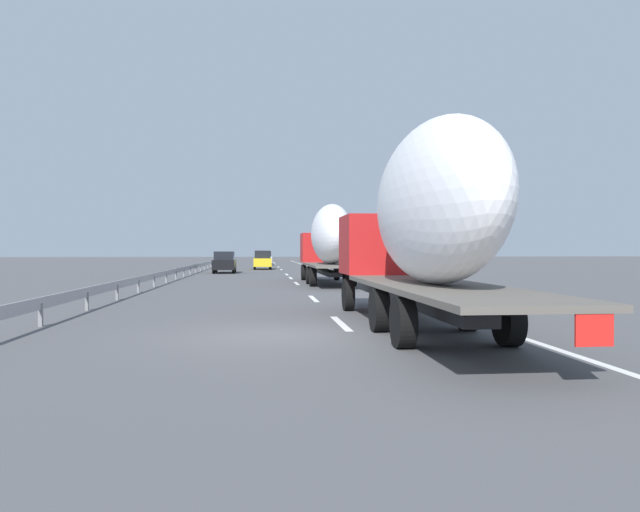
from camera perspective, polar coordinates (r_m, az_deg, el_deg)
The scene contains 26 objects.
ground_plane at distance 53.76m, azimuth -5.41°, elevation -1.56°, with size 260.00×260.00×0.00m, color #4C4C4F.
lane_stripe_0 at distance 15.99m, azimuth 2.01°, elevation -6.50°, with size 3.20×0.20×0.01m, color white.
lane_stripe_1 at distance 24.06m, azimuth -0.64°, elevation -4.13°, with size 3.20×0.20×0.01m, color white.
lane_stripe_2 at distance 35.19m, azimuth -2.28°, elevation -2.66°, with size 3.20×0.20×0.01m, color white.
lane_stripe_3 at distance 42.02m, azimuth -2.85°, elevation -2.14°, with size 3.20×0.20×0.01m, color white.
lane_stripe_4 at distance 48.33m, azimuth -3.24°, elevation -1.79°, with size 3.20×0.20×0.01m, color white.
lane_stripe_5 at distance 60.49m, azimuth -3.75°, elevation -1.32°, with size 3.20×0.20×0.01m, color white.
lane_stripe_6 at distance 70.46m, azimuth -4.04°, elevation -1.06°, with size 3.20×0.20×0.01m, color white.
lane_stripe_7 at distance 85.00m, azimuth -4.34°, elevation -0.78°, with size 3.20×0.20×0.01m, color white.
lane_stripe_8 at distance 96.95m, azimuth -4.52°, elevation -0.62°, with size 3.20×0.20×0.01m, color white.
lane_stripe_9 at distance 92.78m, azimuth -4.46°, elevation -0.67°, with size 3.20×0.20×0.01m, color white.
edge_line_right at distance 59.04m, azimuth -0.10°, elevation -1.36°, with size 110.00×0.20×0.01m, color white.
truck_lead at distance 34.22m, azimuth 0.85°, elevation 1.51°, with size 12.55×2.55×4.54m.
truck_trailing at distance 14.65m, azimuth 9.90°, elevation 3.49°, with size 13.87×2.55×4.90m.
car_blue_sedan at distance 102.20m, azimuth -5.43°, elevation -0.04°, with size 4.17×1.76×1.88m.
car_silver_hatch at distance 79.40m, azimuth -5.36°, elevation -0.21°, with size 4.00×1.92×1.85m.
car_black_suv at distance 51.93m, azimuth -9.21°, elevation -0.59°, with size 4.44×1.88×1.88m.
car_yellow_coupe at distance 61.57m, azimuth -5.57°, elevation -0.39°, with size 4.45×1.84×1.95m.
road_sign at distance 60.33m, azimuth 0.92°, elevation 0.66°, with size 0.10×0.90×3.02m.
tree_0 at distance 87.65m, azimuth 2.51°, elevation 2.27°, with size 3.49×3.49×7.42m.
tree_1 at distance 97.05m, azimuth 0.47°, elevation 1.91°, with size 2.68×2.68×7.03m.
tree_2 at distance 100.32m, azimuth 0.16°, elevation 1.80°, with size 3.66×3.66×6.82m.
tree_3 at distance 96.19m, azimuth 0.34°, elevation 1.69°, with size 2.43×2.43×6.45m.
tree_4 at distance 92.36m, azimuth 0.79°, elevation 1.52°, with size 3.51×3.51×5.83m.
tree_5 at distance 91.49m, azimuth 0.57°, elevation 1.72°, with size 3.94×3.94×5.77m.
guardrail_median at distance 57.02m, azimuth -11.48°, elevation -0.86°, with size 94.00×0.10×0.76m.
Camera 1 is at (-13.72, 0.36, 1.96)m, focal length 33.15 mm.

